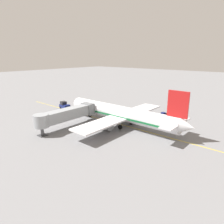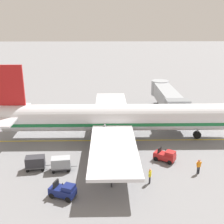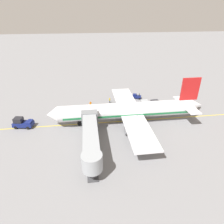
{
  "view_description": "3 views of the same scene",
  "coord_description": "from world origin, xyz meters",
  "px_view_note": "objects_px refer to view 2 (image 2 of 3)",
  "views": [
    {
      "loc": [
        -39.52,
        -32.46,
        17.49
      ],
      "look_at": [
        -0.76,
        0.55,
        3.13
      ],
      "focal_mm": 32.44,
      "sensor_mm": 36.0,
      "label": 1
    },
    {
      "loc": [
        35.38,
        -3.51,
        16.02
      ],
      "look_at": [
        -2.61,
        -2.79,
        3.37
      ],
      "focal_mm": 43.84,
      "sensor_mm": 36.0,
      "label": 2
    },
    {
      "loc": [
        -40.49,
        6.85,
        24.47
      ],
      "look_at": [
        -0.41,
        1.65,
        2.98
      ],
      "focal_mm": 31.14,
      "sensor_mm": 36.0,
      "label": 3
    }
  ],
  "objects_px": {
    "baggage_cart_second_in_train": "(35,162)",
    "ground_crew_wing_walker": "(199,166)",
    "baggage_tug_lead": "(63,191)",
    "ground_crew_marshaller": "(112,178)",
    "jet_bridge": "(167,97)",
    "baggage_tug_trailing": "(165,156)",
    "baggage_tug_spare": "(120,162)",
    "baggage_cart_front": "(61,163)",
    "ground_crew_loader": "(150,175)",
    "parked_airliner": "(117,118)"
  },
  "relations": [
    {
      "from": "parked_airliner",
      "to": "ground_crew_loader",
      "type": "distance_m",
      "value": 11.93
    },
    {
      "from": "baggage_tug_trailing",
      "to": "ground_crew_loader",
      "type": "bearing_deg",
      "value": -28.65
    },
    {
      "from": "baggage_cart_front",
      "to": "ground_crew_wing_walker",
      "type": "bearing_deg",
      "value": 86.46
    },
    {
      "from": "baggage_cart_second_in_train",
      "to": "ground_crew_wing_walker",
      "type": "bearing_deg",
      "value": 86.1
    },
    {
      "from": "baggage_tug_spare",
      "to": "ground_crew_marshaller",
      "type": "distance_m",
      "value": 4.02
    },
    {
      "from": "baggage_cart_second_in_train",
      "to": "ground_crew_wing_walker",
      "type": "relative_size",
      "value": 1.75
    },
    {
      "from": "jet_bridge",
      "to": "baggage_tug_trailing",
      "type": "relative_size",
      "value": 6.08
    },
    {
      "from": "parked_airliner",
      "to": "jet_bridge",
      "type": "distance_m",
      "value": 13.61
    },
    {
      "from": "parked_airliner",
      "to": "baggage_tug_spare",
      "type": "relative_size",
      "value": 13.42
    },
    {
      "from": "baggage_tug_lead",
      "to": "jet_bridge",
      "type": "bearing_deg",
      "value": 148.16
    },
    {
      "from": "baggage_tug_spare",
      "to": "baggage_tug_lead",
      "type": "bearing_deg",
      "value": -45.8
    },
    {
      "from": "baggage_cart_front",
      "to": "baggage_tug_spare",
      "type": "bearing_deg",
      "value": 95.0
    },
    {
      "from": "baggage_tug_spare",
      "to": "baggage_tug_trailing",
      "type": "bearing_deg",
      "value": 104.14
    },
    {
      "from": "parked_airliner",
      "to": "baggage_tug_spare",
      "type": "height_order",
      "value": "parked_airliner"
    },
    {
      "from": "baggage_tug_trailing",
      "to": "baggage_cart_second_in_train",
      "type": "height_order",
      "value": "baggage_tug_trailing"
    },
    {
      "from": "baggage_tug_lead",
      "to": "baggage_tug_trailing",
      "type": "height_order",
      "value": "same"
    },
    {
      "from": "baggage_tug_spare",
      "to": "ground_crew_loader",
      "type": "xyz_separation_m",
      "value": [
        3.34,
        2.89,
        0.24
      ]
    },
    {
      "from": "jet_bridge",
      "to": "ground_crew_wing_walker",
      "type": "relative_size",
      "value": 9.88
    },
    {
      "from": "ground_crew_wing_walker",
      "to": "baggage_cart_second_in_train",
      "type": "bearing_deg",
      "value": -93.9
    },
    {
      "from": "jet_bridge",
      "to": "baggage_cart_front",
      "type": "xyz_separation_m",
      "value": [
        18.71,
        -15.7,
        -2.51
      ]
    },
    {
      "from": "parked_airliner",
      "to": "baggage_tug_lead",
      "type": "relative_size",
      "value": 13.45
    },
    {
      "from": "baggage_tug_lead",
      "to": "ground_crew_marshaller",
      "type": "height_order",
      "value": "ground_crew_marshaller"
    },
    {
      "from": "baggage_tug_trailing",
      "to": "baggage_tug_spare",
      "type": "height_order",
      "value": "same"
    },
    {
      "from": "parked_airliner",
      "to": "baggage_tug_spare",
      "type": "xyz_separation_m",
      "value": [
        8.0,
        0.07,
        -2.47
      ]
    },
    {
      "from": "jet_bridge",
      "to": "baggage_cart_second_in_train",
      "type": "bearing_deg",
      "value": -45.34
    },
    {
      "from": "baggage_tug_spare",
      "to": "baggage_cart_front",
      "type": "height_order",
      "value": "baggage_tug_spare"
    },
    {
      "from": "baggage_tug_lead",
      "to": "ground_crew_loader",
      "type": "distance_m",
      "value": 8.87
    },
    {
      "from": "baggage_tug_lead",
      "to": "baggage_cart_second_in_train",
      "type": "bearing_deg",
      "value": -143.13
    },
    {
      "from": "baggage_tug_trailing",
      "to": "ground_crew_wing_walker",
      "type": "bearing_deg",
      "value": 46.54
    },
    {
      "from": "baggage_tug_lead",
      "to": "ground_crew_loader",
      "type": "relative_size",
      "value": 1.64
    },
    {
      "from": "jet_bridge",
      "to": "ground_crew_loader",
      "type": "bearing_deg",
      "value": -15.89
    },
    {
      "from": "jet_bridge",
      "to": "baggage_cart_front",
      "type": "distance_m",
      "value": 24.56
    },
    {
      "from": "jet_bridge",
      "to": "baggage_tug_trailing",
      "type": "height_order",
      "value": "jet_bridge"
    },
    {
      "from": "ground_crew_loader",
      "to": "baggage_tug_spare",
      "type": "bearing_deg",
      "value": -139.15
    },
    {
      "from": "jet_bridge",
      "to": "baggage_tug_spare",
      "type": "height_order",
      "value": "jet_bridge"
    },
    {
      "from": "baggage_tug_lead",
      "to": "ground_crew_marshaller",
      "type": "relative_size",
      "value": 1.64
    },
    {
      "from": "baggage_tug_lead",
      "to": "ground_crew_marshaller",
      "type": "xyz_separation_m",
      "value": [
        -1.67,
        4.63,
        0.24
      ]
    },
    {
      "from": "ground_crew_marshaller",
      "to": "baggage_tug_spare",
      "type": "bearing_deg",
      "value": 164.6
    },
    {
      "from": "ground_crew_wing_walker",
      "to": "parked_airliner",
      "type": "bearing_deg",
      "value": -137.89
    },
    {
      "from": "baggage_tug_spare",
      "to": "ground_crew_marshaller",
      "type": "height_order",
      "value": "ground_crew_marshaller"
    },
    {
      "from": "baggage_cart_front",
      "to": "ground_crew_loader",
      "type": "height_order",
      "value": "ground_crew_loader"
    },
    {
      "from": "baggage_tug_trailing",
      "to": "baggage_tug_spare",
      "type": "distance_m",
      "value": 5.64
    },
    {
      "from": "ground_crew_loader",
      "to": "ground_crew_marshaller",
      "type": "distance_m",
      "value": 3.99
    },
    {
      "from": "baggage_cart_second_in_train",
      "to": "ground_crew_wing_walker",
      "type": "xyz_separation_m",
      "value": [
        1.24,
        18.17,
        0.0
      ]
    },
    {
      "from": "baggage_tug_trailing",
      "to": "baggage_tug_spare",
      "type": "bearing_deg",
      "value": -75.86
    },
    {
      "from": "ground_crew_wing_walker",
      "to": "ground_crew_marshaller",
      "type": "distance_m",
      "value": 9.88
    },
    {
      "from": "jet_bridge",
      "to": "baggage_tug_lead",
      "type": "xyz_separation_m",
      "value": [
        23.67,
        -14.7,
        -2.75
      ]
    },
    {
      "from": "baggage_tug_spare",
      "to": "baggage_cart_second_in_train",
      "type": "height_order",
      "value": "baggage_tug_spare"
    },
    {
      "from": "baggage_tug_spare",
      "to": "baggage_cart_second_in_train",
      "type": "distance_m",
      "value": 9.64
    },
    {
      "from": "jet_bridge",
      "to": "baggage_tug_lead",
      "type": "bearing_deg",
      "value": -31.84
    }
  ]
}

